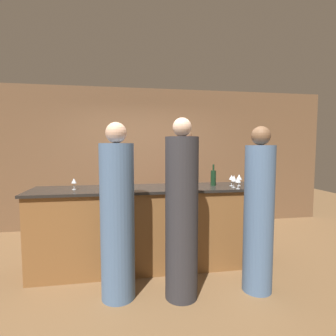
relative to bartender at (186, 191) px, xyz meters
name	(u,v)px	position (x,y,z in m)	size (l,w,h in m)	color
ground_plane	(149,266)	(-0.69, -0.77, -0.89)	(14.00, 14.00, 0.00)	brown
back_wall	(140,158)	(-0.69, 1.14, 0.51)	(8.00, 0.06, 2.80)	brown
bar_counter	(149,227)	(-0.69, -0.77, -0.35)	(3.05, 0.71, 1.09)	brown
bartender	(186,191)	(0.00, 0.00, 0.00)	(0.34, 0.34, 1.91)	maroon
guest_0	(182,216)	(-0.42, -1.57, 0.01)	(0.35, 0.35, 1.93)	#2D2D33
guest_1	(259,215)	(0.46, -1.58, -0.02)	(0.33, 0.33, 1.85)	#4C6B93
guest_2	(117,218)	(-1.09, -1.47, -0.02)	(0.36, 0.36, 1.88)	#4C6B93
wine_bottle_0	(185,175)	(-0.13, -0.47, 0.31)	(0.08, 0.08, 0.31)	black
wine_bottle_1	(213,177)	(0.22, -0.74, 0.31)	(0.07, 0.07, 0.30)	black
wine_glass_0	(232,178)	(0.46, -0.82, 0.31)	(0.07, 0.07, 0.15)	silver
wine_glass_1	(112,181)	(-1.16, -1.00, 0.32)	(0.08, 0.08, 0.16)	silver
wine_glass_2	(239,177)	(0.57, -0.82, 0.31)	(0.08, 0.08, 0.16)	silver
wine_glass_3	(249,177)	(0.71, -0.84, 0.31)	(0.06, 0.06, 0.16)	silver
wine_glass_4	(234,179)	(0.43, -0.95, 0.31)	(0.07, 0.07, 0.16)	silver
wine_glass_5	(238,180)	(0.44, -1.08, 0.31)	(0.07, 0.07, 0.16)	silver
wine_glass_6	(74,181)	(-1.65, -0.79, 0.30)	(0.06, 0.06, 0.15)	silver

